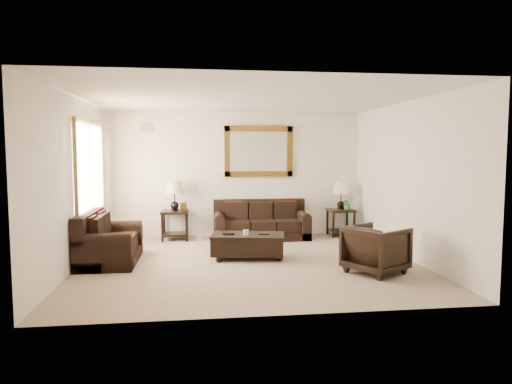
{
  "coord_description": "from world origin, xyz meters",
  "views": [
    {
      "loc": [
        -0.83,
        -7.41,
        1.83
      ],
      "look_at": [
        0.2,
        0.6,
        1.13
      ],
      "focal_mm": 32.0,
      "sensor_mm": 36.0,
      "label": 1
    }
  ],
  "objects": [
    {
      "name": "end_table_left",
      "position": [
        -1.31,
        2.18,
        0.82
      ],
      "size": [
        0.57,
        0.57,
        1.25
      ],
      "color": "black",
      "rests_on": "room"
    },
    {
      "name": "loveseat",
      "position": [
        -2.34,
        0.32,
        0.31
      ],
      "size": [
        0.89,
        1.5,
        0.84
      ],
      "rotation": [
        0.0,
        0.0,
        1.57
      ],
      "color": "black",
      "rests_on": "room"
    },
    {
      "name": "potted_plant",
      "position": [
        2.4,
        2.09,
        0.69
      ],
      "size": [
        0.34,
        0.35,
        0.22
      ],
      "primitive_type": "imported",
      "rotation": [
        0.0,
        0.0,
        0.39
      ],
      "color": "#255F20",
      "rests_on": "end_table_right"
    },
    {
      "name": "mirror",
      "position": [
        0.5,
        2.47,
        1.85
      ],
      "size": [
        1.5,
        0.06,
        1.1
      ],
      "color": "#4F310F",
      "rests_on": "room"
    },
    {
      "name": "armchair",
      "position": [
        1.84,
        -0.9,
        0.4
      ],
      "size": [
        1.03,
        1.05,
        0.8
      ],
      "primitive_type": "imported",
      "rotation": [
        0.0,
        0.0,
        2.13
      ],
      "color": "black",
      "rests_on": "floor"
    },
    {
      "name": "sofa",
      "position": [
        0.5,
        2.11,
        0.29
      ],
      "size": [
        1.99,
        0.86,
        0.81
      ],
      "color": "black",
      "rests_on": "room"
    },
    {
      "name": "window",
      "position": [
        -2.7,
        0.9,
        1.55
      ],
      "size": [
        0.07,
        1.96,
        1.66
      ],
      "color": "white",
      "rests_on": "room"
    },
    {
      "name": "coffee_table",
      "position": [
        0.03,
        0.32,
        0.26
      ],
      "size": [
        1.34,
        0.88,
        0.53
      ],
      "rotation": [
        0.0,
        0.0,
        -0.18
      ],
      "color": "black",
      "rests_on": "room"
    },
    {
      "name": "room",
      "position": [
        0.0,
        0.0,
        1.35
      ],
      "size": [
        5.51,
        5.01,
        2.71
      ],
      "color": "#85725C",
      "rests_on": "ground"
    },
    {
      "name": "air_vent",
      "position": [
        -1.9,
        2.48,
        2.35
      ],
      "size": [
        0.25,
        0.02,
        0.18
      ],
      "primitive_type": "cube",
      "color": "#999999",
      "rests_on": "room"
    },
    {
      "name": "end_table_right",
      "position": [
        2.28,
        2.19,
        0.77
      ],
      "size": [
        0.54,
        0.54,
        1.18
      ],
      "color": "black",
      "rests_on": "room"
    }
  ]
}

